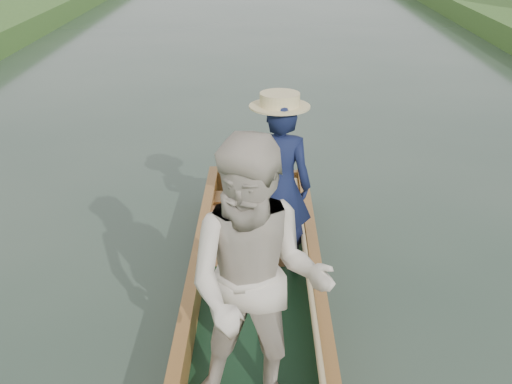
{
  "coord_description": "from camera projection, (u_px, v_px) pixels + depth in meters",
  "views": [
    {
      "loc": [
        0.06,
        -4.43,
        3.16
      ],
      "look_at": [
        0.0,
        0.6,
        0.95
      ],
      "focal_mm": 45.0,
      "sensor_mm": 36.0,
      "label": 1
    }
  ],
  "objects": [
    {
      "name": "ground",
      "position": [
        255.0,
        326.0,
        5.33
      ],
      "size": [
        120.0,
        120.0,
        0.0
      ],
      "primitive_type": "plane",
      "color": "#283D30",
      "rests_on": "ground"
    },
    {
      "name": "punt",
      "position": [
        259.0,
        271.0,
        4.75
      ],
      "size": [
        1.14,
        5.0,
        2.03
      ],
      "color": "black",
      "rests_on": "ground"
    }
  ]
}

